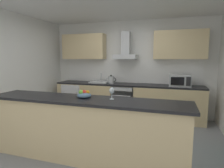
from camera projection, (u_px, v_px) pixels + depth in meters
ground at (106, 141)px, 3.69m from camera, size 5.46×4.91×0.02m
wall_back at (130, 68)px, 5.42m from camera, size 5.46×0.12×2.60m
wall_left at (8, 71)px, 4.21m from camera, size 0.12×4.91×2.60m
backsplash_tile at (129, 71)px, 5.36m from camera, size 3.79×0.02×0.66m
counter_back at (126, 100)px, 5.18m from camera, size 3.92×0.60×0.90m
counter_island at (84, 129)px, 2.97m from camera, size 3.17×0.64×0.98m
upper_cabinets at (128, 46)px, 5.12m from camera, size 3.87×0.32×0.70m
oven at (124, 100)px, 5.17m from camera, size 0.60×0.62×0.80m
refrigerator at (75, 98)px, 5.62m from camera, size 0.58×0.60×0.85m
microwave at (180, 80)px, 4.64m from camera, size 0.50×0.38×0.30m
sink at (100, 82)px, 5.33m from camera, size 0.50×0.40×0.26m
kettle at (111, 80)px, 5.17m from camera, size 0.29×0.15×0.24m
range_hood at (126, 51)px, 5.11m from camera, size 0.62×0.45×0.72m
wine_glass at (112, 91)px, 2.84m from camera, size 0.08×0.08×0.18m
fruit_bowl at (84, 95)px, 2.96m from camera, size 0.22×0.22×0.13m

